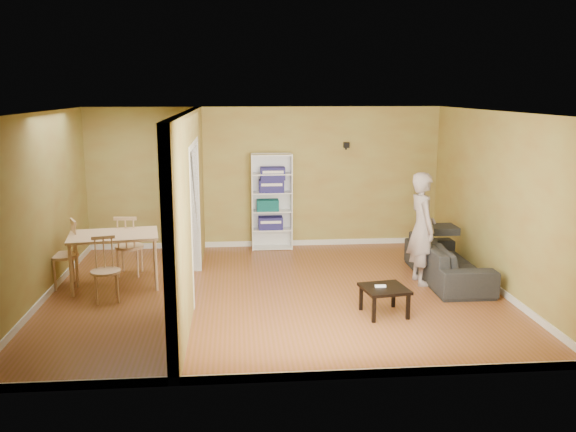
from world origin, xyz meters
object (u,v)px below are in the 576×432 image
object	(u,v)px
coffee_table	(384,291)
dining_table	(114,239)
sofa	(448,255)
chair_left	(63,254)
chair_far	(129,245)
chair_near	(105,270)
person	(423,219)
bookshelf	(272,201)

from	to	relation	value
coffee_table	dining_table	bearing A→B (deg)	157.71
sofa	chair_left	distance (m)	5.84
coffee_table	chair_far	bearing A→B (deg)	149.91
chair_left	chair_near	bearing A→B (deg)	22.63
sofa	person	bearing A→B (deg)	103.02
sofa	bookshelf	world-z (taller)	bookshelf
chair_near	chair_far	bearing A→B (deg)	69.75
bookshelf	chair_far	bearing A→B (deg)	-147.73
person	dining_table	xyz separation A→B (m)	(-4.61, 0.25, -0.28)
sofa	person	xyz separation A→B (m)	(-0.46, -0.10, 0.60)
dining_table	chair_near	world-z (taller)	chair_near
coffee_table	chair_near	bearing A→B (deg)	166.98
chair_left	chair_far	size ratio (longest dim) A/B	1.03
sofa	chair_left	bearing A→B (deg)	88.73
chair_left	bookshelf	bearing A→B (deg)	97.35
chair_near	chair_far	size ratio (longest dim) A/B	0.92
sofa	person	world-z (taller)	person
bookshelf	chair_near	world-z (taller)	bookshelf
sofa	chair_far	world-z (taller)	chair_far
person	coffee_table	bearing A→B (deg)	142.04
bookshelf	chair_near	size ratio (longest dim) A/B	1.96
person	chair_left	xyz separation A→B (m)	(-5.37, 0.29, -0.50)
chair_left	chair_near	size ratio (longest dim) A/B	1.12
dining_table	chair_left	bearing A→B (deg)	176.63
bookshelf	coffee_table	world-z (taller)	bookshelf
sofa	chair_left	world-z (taller)	chair_left
sofa	chair_far	xyz separation A→B (m)	(-4.95, 0.71, 0.09)
coffee_table	chair_near	world-z (taller)	chair_near
bookshelf	coffee_table	distance (m)	3.84
person	coffee_table	xyz separation A→B (m)	(-0.88, -1.29, -0.68)
person	chair_far	size ratio (longest dim) A/B	2.04
chair_left	chair_far	bearing A→B (deg)	95.92
chair_left	person	bearing A→B (deg)	62.52
sofa	chair_far	size ratio (longest dim) A/B	2.13
dining_table	bookshelf	bearing A→B (deg)	39.61
sofa	dining_table	distance (m)	5.08
chair_near	chair_far	xyz separation A→B (m)	(0.12, 1.23, 0.04)
sofa	dining_table	world-z (taller)	dining_table
coffee_table	chair_far	world-z (taller)	chair_far
person	chair_far	xyz separation A→B (m)	(-4.49, 0.81, -0.51)
chair_near	bookshelf	bearing A→B (deg)	33.06
chair_near	coffee_table	bearing A→B (deg)	-27.60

